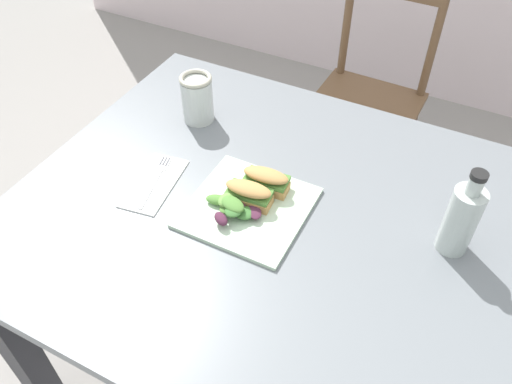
{
  "coord_description": "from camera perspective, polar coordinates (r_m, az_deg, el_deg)",
  "views": [
    {
      "loc": [
        0.46,
        -0.64,
        1.62
      ],
      "look_at": [
        0.07,
        0.13,
        0.76
      ],
      "focal_mm": 36.24,
      "sensor_mm": 36.0,
      "label": 1
    }
  ],
  "objects": [
    {
      "name": "plate_lunch",
      "position": [
        1.2,
        -0.87,
        -1.71
      ],
      "size": [
        0.27,
        0.27,
        0.01
      ],
      "primitive_type": "cube",
      "color": "beige",
      "rests_on": "dining_table"
    },
    {
      "name": "salad_mixed_greens",
      "position": [
        1.17,
        -2.46,
        -1.46
      ],
      "size": [
        0.15,
        0.13,
        0.04
      ],
      "color": "#4C2338",
      "rests_on": "plate_lunch"
    },
    {
      "name": "chair_wooden_far",
      "position": [
        2.1,
        12.22,
        9.88
      ],
      "size": [
        0.41,
        0.41,
        0.87
      ],
      "color": "brown",
      "rests_on": "ground"
    },
    {
      "name": "sandwich_half_back",
      "position": [
        1.22,
        1.11,
        1.36
      ],
      "size": [
        0.11,
        0.07,
        0.06
      ],
      "color": "tan",
      "rests_on": "plate_lunch"
    },
    {
      "name": "sandwich_half_front",
      "position": [
        1.19,
        -0.81,
        -0.15
      ],
      "size": [
        0.11,
        0.07,
        0.06
      ],
      "color": "tan",
      "rests_on": "plate_lunch"
    },
    {
      "name": "ground_plane",
      "position": [
        1.8,
        -4.01,
        -19.5
      ],
      "size": [
        8.39,
        8.39,
        0.0
      ],
      "primitive_type": "plane",
      "color": "gray"
    },
    {
      "name": "napkin_folded",
      "position": [
        1.29,
        -11.19,
        0.98
      ],
      "size": [
        0.13,
        0.21,
        0.0
      ],
      "primitive_type": "cube",
      "rotation": [
        0.0,
        0.0,
        0.15
      ],
      "color": "white",
      "rests_on": "dining_table"
    },
    {
      "name": "fork_on_napkin",
      "position": [
        1.3,
        -10.94,
        1.61
      ],
      "size": [
        0.06,
        0.18,
        0.0
      ],
      "color": "silver",
      "rests_on": "napkin_folded"
    },
    {
      "name": "bottle_cold_brew",
      "position": [
        1.15,
        21.58,
        -3.14
      ],
      "size": [
        0.07,
        0.07,
        0.22
      ],
      "color": "black",
      "rests_on": "dining_table"
    },
    {
      "name": "dining_table",
      "position": [
        1.29,
        1.8,
        -5.76
      ],
      "size": [
        1.2,
        1.0,
        0.74
      ],
      "color": "slate",
      "rests_on": "ground"
    },
    {
      "name": "mason_jar_iced_tea",
      "position": [
        1.44,
        -6.48,
        10.02
      ],
      "size": [
        0.09,
        0.09,
        0.14
      ],
      "color": "#995623",
      "rests_on": "dining_table"
    }
  ]
}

